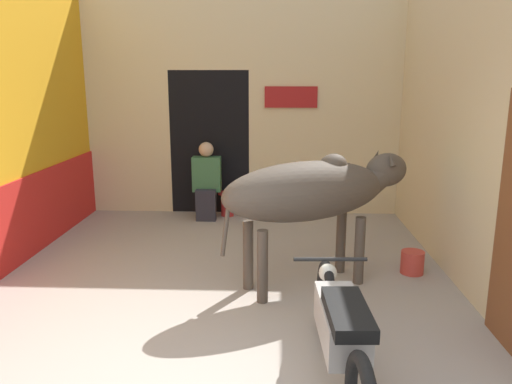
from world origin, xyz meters
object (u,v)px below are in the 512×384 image
Objects in this scene: cow at (314,191)px; bucket at (412,262)px; shopkeeper_seated at (206,179)px; plastic_stool at (227,203)px; motorcycle_near at (341,332)px.

bucket is at bearing 17.31° from cow.
plastic_stool is (0.30, 0.17, -0.42)m from shopkeeper_seated.
shopkeeper_seated reaches higher than plastic_stool.
bucket is (1.10, 2.25, -0.33)m from motorcycle_near.
shopkeeper_seated is at bearing 120.55° from cow.
plastic_stool is 1.48× the size of bucket.
cow is at bearing -59.45° from shopkeeper_seated.
plastic_stool is at bearing 29.31° from shopkeeper_seated.
motorcycle_near is at bearing -74.72° from plastic_stool.
cow is 8.33× the size of bucket.
plastic_stool is (-1.25, 4.57, -0.25)m from motorcycle_near.
shopkeeper_seated is (-1.55, 4.40, 0.17)m from motorcycle_near.
cow is 3.05m from plastic_stool.
motorcycle_near is 8.18× the size of bucket.
motorcycle_near is 4.75m from plastic_stool.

